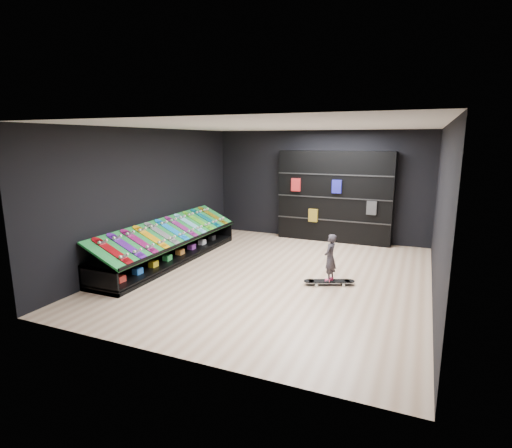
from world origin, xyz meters
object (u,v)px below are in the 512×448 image
at_px(back_shelving, 334,197).
at_px(floor_skateboard, 329,283).
at_px(display_rack, 171,250).
at_px(child, 330,267).

distance_m(back_shelving, floor_skateboard, 3.71).
height_order(display_rack, floor_skateboard, display_rack).
height_order(display_rack, child, child).
bearing_deg(child, display_rack, -84.87).
bearing_deg(back_shelving, floor_skateboard, -78.68).
xyz_separation_m(back_shelving, floor_skateboard, (0.69, -3.45, -1.19)).
bearing_deg(display_rack, child, -2.01).
bearing_deg(child, back_shelving, -161.54).
height_order(back_shelving, child, back_shelving).
relative_size(floor_skateboard, child, 1.78).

